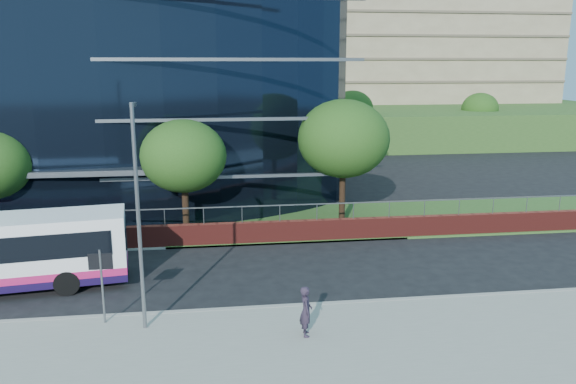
{
  "coord_description": "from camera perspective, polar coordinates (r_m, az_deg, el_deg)",
  "views": [
    {
      "loc": [
        8.63,
        -21.23,
        9.38
      ],
      "look_at": [
        12.53,
        8.0,
        2.62
      ],
      "focal_mm": 35.0,
      "sensor_mm": 36.0,
      "label": 1
    }
  ],
  "objects": [
    {
      "name": "glass_office",
      "position": [
        43.95,
        -24.7,
        9.95
      ],
      "size": [
        44.0,
        23.1,
        16.0
      ],
      "color": "black",
      "rests_on": "ground"
    },
    {
      "name": "tree_dist_e",
      "position": [
        63.31,
        6.54,
        8.44
      ],
      "size": [
        4.62,
        4.62,
        6.51
      ],
      "color": "black",
      "rests_on": "ground"
    },
    {
      "name": "tree_dist_f",
      "position": [
        70.77,
        18.92,
        8.03
      ],
      "size": [
        4.29,
        4.29,
        6.05
      ],
      "color": "black",
      "rests_on": "ground"
    },
    {
      "name": "retaining_wall",
      "position": [
        31.94,
        13.6,
        -3.4
      ],
      "size": [
        34.0,
        0.4,
        2.11
      ],
      "color": "maroon",
      "rests_on": "ground"
    },
    {
      "name": "tree_far_c",
      "position": [
        30.66,
        -10.58,
        3.6
      ],
      "size": [
        4.62,
        4.62,
        6.51
      ],
      "color": "black",
      "rests_on": "ground"
    },
    {
      "name": "grass_verge",
      "position": [
        36.9,
        17.31,
        -2.32
      ],
      "size": [
        36.0,
        8.0,
        0.12
      ],
      "primitive_type": "cube",
      "color": "#2D511E",
      "rests_on": "ground"
    },
    {
      "name": "street_sign",
      "position": [
        21.33,
        -18.45,
        -7.6
      ],
      "size": [
        0.85,
        0.09,
        2.8
      ],
      "color": "slate",
      "rests_on": "pavement_near"
    },
    {
      "name": "tree_far_d",
      "position": [
        32.36,
        5.65,
        5.4
      ],
      "size": [
        5.28,
        5.28,
        7.44
      ],
      "color": "black",
      "rests_on": "ground"
    },
    {
      "name": "apartment_block",
      "position": [
        81.87,
        9.26,
        13.96
      ],
      "size": [
        60.0,
        42.0,
        30.0
      ],
      "color": "#2D511E",
      "rests_on": "ground"
    },
    {
      "name": "pedestrian",
      "position": [
        19.79,
        1.83,
        -11.99
      ],
      "size": [
        0.45,
        0.67,
        1.8
      ],
      "primitive_type": "imported",
      "rotation": [
        0.0,
        0.0,
        1.53
      ],
      "color": "#2A2030",
      "rests_on": "pavement_near"
    },
    {
      "name": "streetlight_east",
      "position": [
        19.86,
        -14.97,
        -1.94
      ],
      "size": [
        0.15,
        0.77,
        8.0
      ],
      "color": "slate",
      "rests_on": "pavement_near"
    }
  ]
}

